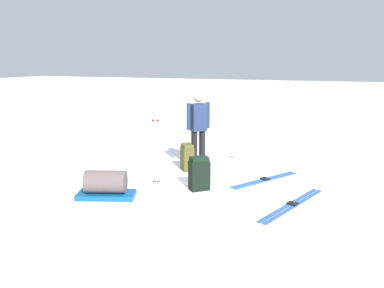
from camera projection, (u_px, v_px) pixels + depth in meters
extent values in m
plane|color=white|center=(192.00, 177.00, 8.11)|extent=(80.00, 80.00, 0.00)
cylinder|color=black|center=(194.00, 150.00, 8.66)|extent=(0.14, 0.14, 0.85)
cylinder|color=black|center=(202.00, 149.00, 8.75)|extent=(0.14, 0.14, 0.85)
cube|color=#1E2C4A|center=(198.00, 117.00, 8.55)|extent=(0.39, 0.40, 0.60)
cylinder|color=#1E2C4A|center=(189.00, 117.00, 8.44)|extent=(0.09, 0.09, 0.58)
cylinder|color=#1E2C4A|center=(208.00, 115.00, 8.66)|extent=(0.09, 0.09, 0.58)
sphere|color=tan|center=(198.00, 97.00, 8.46)|extent=(0.22, 0.22, 0.22)
cube|color=#2E539C|center=(290.00, 204.00, 6.54)|extent=(0.75, 1.90, 0.02)
cube|color=black|center=(290.00, 203.00, 6.54)|extent=(0.11, 0.15, 0.03)
cube|color=#2E539C|center=(295.00, 206.00, 6.48)|extent=(0.75, 1.90, 0.02)
cube|color=black|center=(295.00, 204.00, 6.47)|extent=(0.11, 0.15, 0.03)
cube|color=#2D59AE|center=(267.00, 181.00, 7.82)|extent=(1.01, 1.54, 0.02)
cube|color=black|center=(267.00, 179.00, 7.81)|extent=(0.13, 0.15, 0.03)
cube|color=#2D59AE|center=(263.00, 179.00, 7.90)|extent=(1.01, 1.54, 0.02)
cube|color=black|center=(263.00, 178.00, 7.89)|extent=(0.13, 0.15, 0.03)
cube|color=#4A441E|center=(187.00, 159.00, 8.54)|extent=(0.39, 0.41, 0.51)
cube|color=#4B4D20|center=(187.00, 146.00, 8.48)|extent=(0.35, 0.36, 0.08)
cube|color=black|center=(199.00, 175.00, 7.24)|extent=(0.43, 0.42, 0.56)
cube|color=black|center=(199.00, 159.00, 7.17)|extent=(0.38, 0.37, 0.08)
cylinder|color=#B1B5B8|center=(158.00, 154.00, 7.49)|extent=(0.02, 0.02, 1.23)
sphere|color=#A51919|center=(158.00, 120.00, 7.36)|extent=(0.05, 0.05, 0.05)
cylinder|color=black|center=(159.00, 181.00, 7.61)|extent=(0.07, 0.07, 0.01)
cylinder|color=#B1B5B8|center=(154.00, 154.00, 7.50)|extent=(0.02, 0.02, 1.23)
sphere|color=#A51919|center=(153.00, 120.00, 7.36)|extent=(0.05, 0.05, 0.05)
cylinder|color=black|center=(154.00, 181.00, 7.62)|extent=(0.07, 0.07, 0.01)
cube|color=#0F4D82|center=(106.00, 195.00, 6.89)|extent=(1.10, 0.76, 0.09)
cylinder|color=#5A4C4B|center=(106.00, 182.00, 6.83)|extent=(0.80, 0.61, 0.40)
cylinder|color=#B7B0C7|center=(235.00, 154.00, 9.54)|extent=(0.07, 0.07, 0.26)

